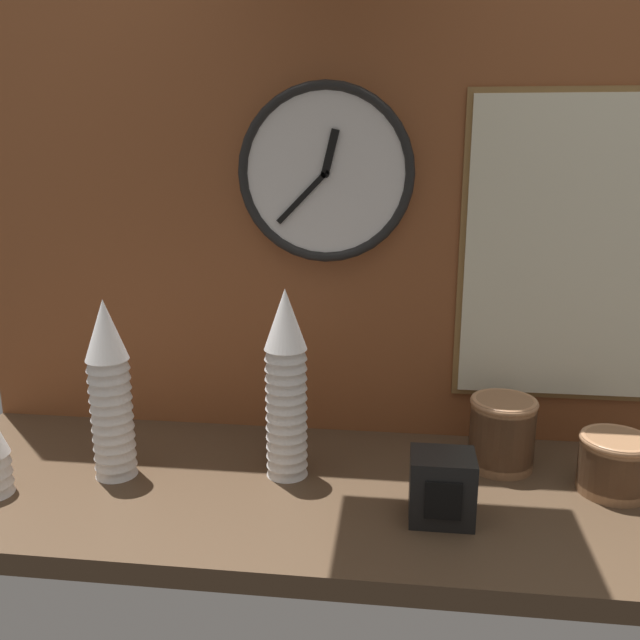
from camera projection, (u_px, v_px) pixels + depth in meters
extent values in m
cube|color=#4C3826|center=(326.00, 494.00, 1.28)|extent=(1.60, 0.56, 0.04)
cube|color=brown|center=(341.00, 191.00, 1.39)|extent=(1.60, 0.03, 1.05)
cone|color=white|center=(287.00, 447.00, 1.30)|extent=(0.08, 0.08, 0.11)
cone|color=white|center=(287.00, 437.00, 1.29)|extent=(0.08, 0.08, 0.11)
cone|color=white|center=(287.00, 428.00, 1.29)|extent=(0.08, 0.08, 0.11)
cone|color=white|center=(287.00, 418.00, 1.28)|extent=(0.08, 0.08, 0.11)
cone|color=white|center=(286.00, 409.00, 1.28)|extent=(0.08, 0.08, 0.11)
cone|color=white|center=(286.00, 399.00, 1.27)|extent=(0.08, 0.08, 0.11)
cone|color=white|center=(286.00, 389.00, 1.27)|extent=(0.08, 0.08, 0.11)
cone|color=white|center=(286.00, 380.00, 1.26)|extent=(0.08, 0.08, 0.11)
cone|color=white|center=(286.00, 370.00, 1.26)|extent=(0.08, 0.08, 0.11)
cone|color=white|center=(286.00, 360.00, 1.25)|extent=(0.08, 0.08, 0.11)
cone|color=white|center=(286.00, 350.00, 1.25)|extent=(0.08, 0.08, 0.11)
cone|color=white|center=(285.00, 340.00, 1.24)|extent=(0.08, 0.08, 0.11)
cone|color=white|center=(285.00, 329.00, 1.24)|extent=(0.08, 0.08, 0.11)
cone|color=white|center=(285.00, 319.00, 1.23)|extent=(0.08, 0.08, 0.11)
cone|color=white|center=(115.00, 447.00, 1.29)|extent=(0.08, 0.08, 0.11)
cone|color=white|center=(114.00, 438.00, 1.29)|extent=(0.08, 0.08, 0.11)
cone|color=white|center=(113.00, 428.00, 1.28)|extent=(0.08, 0.08, 0.11)
cone|color=white|center=(112.00, 419.00, 1.28)|extent=(0.08, 0.08, 0.11)
cone|color=white|center=(112.00, 409.00, 1.27)|extent=(0.08, 0.08, 0.11)
cone|color=white|center=(111.00, 400.00, 1.27)|extent=(0.08, 0.08, 0.11)
cone|color=white|center=(110.00, 390.00, 1.26)|extent=(0.08, 0.08, 0.11)
cone|color=white|center=(109.00, 380.00, 1.26)|extent=(0.08, 0.08, 0.11)
cone|color=white|center=(108.00, 370.00, 1.25)|extent=(0.08, 0.08, 0.11)
cone|color=white|center=(107.00, 360.00, 1.25)|extent=(0.08, 0.08, 0.11)
cone|color=white|center=(107.00, 350.00, 1.24)|extent=(0.08, 0.08, 0.11)
cone|color=white|center=(106.00, 340.00, 1.24)|extent=(0.08, 0.08, 0.11)
cone|color=white|center=(105.00, 330.00, 1.23)|extent=(0.08, 0.08, 0.11)
cylinder|color=#996B47|center=(612.00, 481.00, 1.24)|extent=(0.13, 0.13, 0.04)
cylinder|color=#996B47|center=(613.00, 473.00, 1.24)|extent=(0.13, 0.13, 0.04)
cylinder|color=#996B47|center=(614.00, 464.00, 1.23)|extent=(0.13, 0.13, 0.04)
cylinder|color=#996B47|center=(615.00, 456.00, 1.23)|extent=(0.13, 0.13, 0.04)
cylinder|color=#996B47|center=(616.00, 447.00, 1.22)|extent=(0.13, 0.13, 0.04)
torus|color=tan|center=(617.00, 440.00, 1.22)|extent=(0.13, 0.13, 0.01)
cylinder|color=#996B47|center=(500.00, 457.00, 1.34)|extent=(0.13, 0.13, 0.04)
cylinder|color=#996B47|center=(501.00, 449.00, 1.33)|extent=(0.13, 0.13, 0.04)
cylinder|color=#996B47|center=(501.00, 441.00, 1.33)|extent=(0.13, 0.13, 0.04)
cylinder|color=#996B47|center=(502.00, 433.00, 1.32)|extent=(0.13, 0.13, 0.04)
cylinder|color=#996B47|center=(503.00, 425.00, 1.32)|extent=(0.13, 0.13, 0.04)
cylinder|color=#996B47|center=(503.00, 417.00, 1.31)|extent=(0.13, 0.13, 0.04)
cylinder|color=#996B47|center=(504.00, 409.00, 1.31)|extent=(0.13, 0.13, 0.04)
torus|color=tan|center=(504.00, 402.00, 1.31)|extent=(0.13, 0.13, 0.01)
cylinder|color=white|center=(326.00, 173.00, 1.36)|extent=(0.35, 0.02, 0.35)
torus|color=black|center=(325.00, 174.00, 1.35)|extent=(0.36, 0.02, 0.36)
cube|color=black|center=(330.00, 152.00, 1.33)|extent=(0.04, 0.01, 0.09)
cube|color=black|center=(301.00, 198.00, 1.37)|extent=(0.10, 0.01, 0.11)
cylinder|color=black|center=(325.00, 174.00, 1.35)|extent=(0.02, 0.01, 0.02)
cube|color=olive|center=(577.00, 251.00, 1.35)|extent=(0.46, 0.01, 0.62)
cube|color=#EFEACC|center=(577.00, 251.00, 1.34)|extent=(0.44, 0.01, 0.60)
cube|color=black|center=(442.00, 487.00, 1.14)|extent=(0.11, 0.09, 0.12)
cube|color=black|center=(443.00, 501.00, 1.10)|extent=(0.06, 0.00, 0.07)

